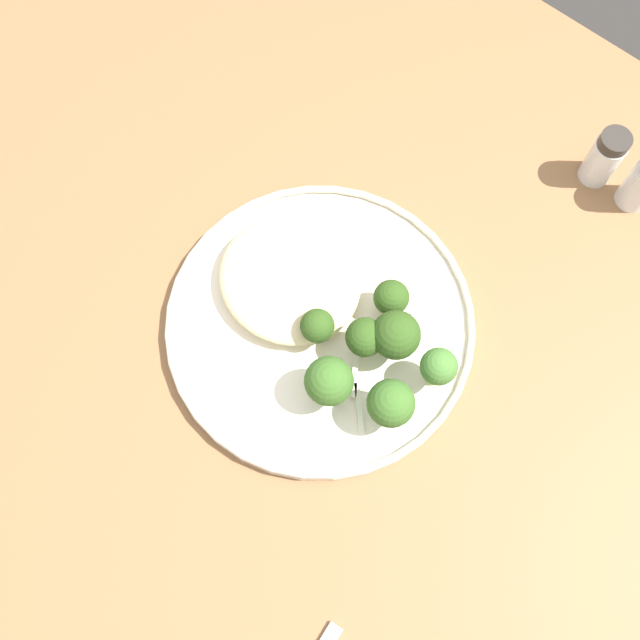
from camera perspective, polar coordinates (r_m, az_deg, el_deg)
ground at (r=1.42m, az=0.76°, el=-13.04°), size 6.00×6.00×0.00m
wooden_dining_table at (r=0.77m, az=1.38°, el=-7.32°), size 1.40×1.00×0.74m
dinner_plate at (r=0.70m, az=-0.00°, el=-0.32°), size 0.29×0.29×0.02m
noodle_bed at (r=0.70m, az=-2.32°, el=3.12°), size 0.14×0.13×0.03m
seared_scallop_on_noodles at (r=0.70m, az=-5.01°, el=1.19°), size 0.03×0.03×0.01m
seared_scallop_tiny_bay at (r=0.72m, az=-0.46°, el=5.91°), size 0.03×0.03×0.02m
seared_scallop_rear_pale at (r=0.70m, az=1.05°, el=2.04°), size 0.03×0.03×0.01m
seared_scallop_right_edge at (r=0.69m, az=-2.35°, el=-0.21°), size 0.02×0.02×0.01m
broccoli_floret_center_pile at (r=0.66m, az=9.00°, el=-3.59°), size 0.03×0.03×0.06m
broccoli_floret_tall_stalk at (r=0.68m, az=5.45°, el=1.70°), size 0.03×0.03×0.05m
broccoli_floret_near_rim at (r=0.66m, az=5.79°, el=-1.17°), size 0.04×0.04×0.07m
broccoli_floret_left_leaning at (r=0.67m, az=-0.21°, el=-0.51°), size 0.03×0.03×0.05m
broccoli_floret_split_head at (r=0.65m, az=0.69°, el=-4.70°), size 0.04×0.04×0.06m
broccoli_floret_rear_charred at (r=0.66m, az=3.43°, el=-1.38°), size 0.04×0.04×0.06m
broccoli_floret_beside_noodles at (r=0.64m, az=5.41°, el=-6.36°), size 0.04×0.04×0.06m
onion_sliver_long_sliver at (r=0.70m, az=5.74°, el=0.22°), size 0.03×0.05×0.00m
onion_sliver_short_strip at (r=0.68m, az=3.15°, el=-6.58°), size 0.04×0.04×0.00m
onion_sliver_pale_crescent at (r=0.68m, az=2.67°, el=-4.30°), size 0.03×0.03×0.00m
pepper_shaker at (r=0.80m, az=20.84°, el=11.49°), size 0.03×0.03×0.07m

